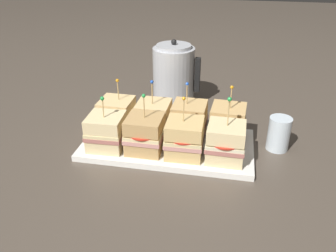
{
  "coord_description": "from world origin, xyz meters",
  "views": [
    {
      "loc": [
        0.18,
        -0.91,
        0.57
      ],
      "look_at": [
        0.0,
        0.0,
        0.07
      ],
      "focal_mm": 38.0,
      "sensor_mm": 36.0,
      "label": 1
    }
  ],
  "objects": [
    {
      "name": "sandwich_back_far_left",
      "position": [
        -0.18,
        0.06,
        0.07
      ],
      "size": [
        0.11,
        0.11,
        0.17
      ],
      "color": "#DBB77A",
      "rests_on": "serving_platter"
    },
    {
      "name": "drinking_glass",
      "position": [
        0.33,
        0.06,
        0.05
      ],
      "size": [
        0.07,
        0.07,
        0.1
      ],
      "color": "silver",
      "rests_on": "ground_plane"
    },
    {
      "name": "sandwich_back_center_left",
      "position": [
        -0.06,
        0.06,
        0.07
      ],
      "size": [
        0.11,
        0.11,
        0.18
      ],
      "color": "#DBB77A",
      "rests_on": "serving_platter"
    },
    {
      "name": "sandwich_front_far_left",
      "position": [
        -0.17,
        -0.06,
        0.07
      ],
      "size": [
        0.11,
        0.11,
        0.16
      ],
      "color": "beige",
      "rests_on": "serving_platter"
    },
    {
      "name": "ground_plane",
      "position": [
        0.0,
        0.0,
        0.0
      ],
      "size": [
        6.0,
        6.0,
        0.0
      ],
      "primitive_type": "plane",
      "color": "#4C4238"
    },
    {
      "name": "sandwich_front_center_left",
      "position": [
        -0.06,
        -0.06,
        0.07
      ],
      "size": [
        0.11,
        0.11,
        0.18
      ],
      "color": "tan",
      "rests_on": "serving_platter"
    },
    {
      "name": "sandwich_back_center_right",
      "position": [
        0.06,
        0.06,
        0.07
      ],
      "size": [
        0.11,
        0.11,
        0.17
      ],
      "color": "tan",
      "rests_on": "serving_platter"
    },
    {
      "name": "sandwich_back_far_right",
      "position": [
        0.17,
        0.06,
        0.07
      ],
      "size": [
        0.11,
        0.11,
        0.18
      ],
      "color": "tan",
      "rests_on": "serving_platter"
    },
    {
      "name": "sandwich_front_far_right",
      "position": [
        0.17,
        -0.06,
        0.07
      ],
      "size": [
        0.11,
        0.11,
        0.19
      ],
      "color": "beige",
      "rests_on": "serving_platter"
    },
    {
      "name": "kettle_steel",
      "position": [
        -0.04,
        0.34,
        0.11
      ],
      "size": [
        0.18,
        0.16,
        0.25
      ],
      "color": "#B7BABF",
      "rests_on": "ground_plane"
    },
    {
      "name": "sandwich_front_center_right",
      "position": [
        0.06,
        -0.06,
        0.07
      ],
      "size": [
        0.11,
        0.11,
        0.18
      ],
      "color": "tan",
      "rests_on": "serving_platter"
    },
    {
      "name": "serving_platter",
      "position": [
        0.0,
        0.0,
        0.01
      ],
      "size": [
        0.51,
        0.26,
        0.02
      ],
      "color": "white",
      "rests_on": "ground_plane"
    }
  ]
}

